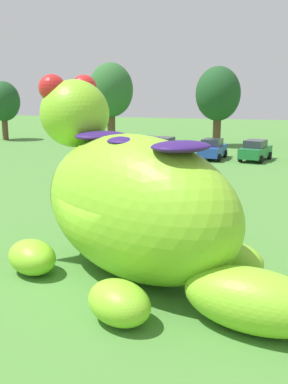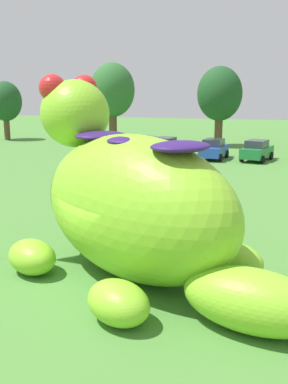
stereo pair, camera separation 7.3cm
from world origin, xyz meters
name	(u,v)px [view 1 (the left image)]	position (x,y,z in m)	size (l,w,h in m)	color
ground_plane	(91,281)	(0.00, 0.00, 0.00)	(160.00, 160.00, 0.00)	#4C8438
giant_inflatable_creature	(136,204)	(1.18, 0.89, 2.32)	(12.18, 8.64, 6.34)	#8CD12D
car_silver	(120,146)	(-8.09, 26.07, 0.86)	(2.34, 4.29, 1.72)	#B7BABF
car_red	(164,147)	(-4.27, 26.61, 0.86)	(2.36, 4.29, 1.72)	red
car_blue	(212,149)	(-0.02, 26.54, 0.86)	(2.22, 4.24, 1.72)	#2347B7
car_green	(255,150)	(3.52, 26.63, 0.86)	(2.64, 4.39, 1.72)	#1E7238
tree_far_left	(3,102)	(-25.29, 34.86, 4.37)	(3.76, 3.76, 6.68)	brown
tree_left	(111,91)	(-12.57, 35.97, 5.63)	(4.85, 4.85, 8.61)	brown
tree_mid_left	(218,94)	(-0.88, 35.61, 5.27)	(4.54, 4.54, 8.06)	brown
spectator_near_inflatable	(77,156)	(-9.35, 19.62, 0.85)	(0.38, 0.26, 1.71)	#726656
spectator_mid_field	(183,153)	(-1.85, 23.21, 0.85)	(0.38, 0.26, 1.71)	#2D334C
spectator_by_cars	(154,165)	(-2.54, 16.87, 0.85)	(0.38, 0.26, 1.71)	black
spectator_wandering	(112,170)	(-4.64, 14.50, 0.85)	(0.38, 0.26, 1.71)	#2D334C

